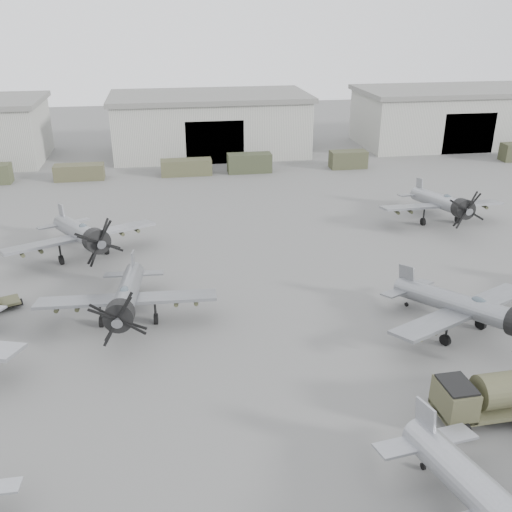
{
  "coord_description": "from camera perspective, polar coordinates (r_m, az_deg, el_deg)",
  "views": [
    {
      "loc": [
        -7.17,
        -23.66,
        20.49
      ],
      "look_at": [
        -0.54,
        16.65,
        2.5
      ],
      "focal_mm": 40.0,
      "sensor_mm": 36.0,
      "label": 1
    }
  ],
  "objects": [
    {
      "name": "support_truck_3",
      "position": [
        76.24,
        -6.98,
        8.8
      ],
      "size": [
        6.63,
        2.2,
        2.07
      ],
      "primitive_type": "cube",
      "color": "#46472E",
      "rests_on": "ground"
    },
    {
      "name": "ground",
      "position": [
        32.11,
        6.01,
        -16.05
      ],
      "size": [
        220.0,
        220.0,
        0.0
      ],
      "primitive_type": "plane",
      "color": "#535351",
      "rests_on": "ground"
    },
    {
      "name": "support_truck_4",
      "position": [
        76.95,
        -0.66,
        9.29
      ],
      "size": [
        5.82,
        2.2,
        2.51
      ],
      "primitive_type": "cube",
      "color": "#353A26",
      "rests_on": "ground"
    },
    {
      "name": "aircraft_far_1",
      "position": [
        60.56,
        18.24,
        5.06
      ],
      "size": [
        12.5,
        11.25,
        5.03
      ],
      "rotation": [
        0.0,
        0.0,
        0.01
      ],
      "color": "gray",
      "rests_on": "ground"
    },
    {
      "name": "hangar_center",
      "position": [
        87.42,
        -4.6,
        13.07
      ],
      "size": [
        29.0,
        14.8,
        8.7
      ],
      "color": "#ACADA2",
      "rests_on": "ground"
    },
    {
      "name": "fuel_tanker",
      "position": [
        33.8,
        23.21,
        -12.5
      ],
      "size": [
        7.17,
        3.41,
        2.74
      ],
      "rotation": [
        0.0,
        0.0,
        0.03
      ],
      "color": "#44432C",
      "rests_on": "ground"
    },
    {
      "name": "hangar_right",
      "position": [
        98.14,
        18.72,
        13.1
      ],
      "size": [
        29.0,
        14.8,
        8.7
      ],
      "color": "#ACADA2",
      "rests_on": "ground"
    },
    {
      "name": "support_truck_5",
      "position": [
        80.13,
        9.2,
        9.51
      ],
      "size": [
        5.0,
        2.2,
        2.35
      ],
      "primitive_type": "cube",
      "color": "#3B3D28",
      "rests_on": "ground"
    },
    {
      "name": "aircraft_mid_1",
      "position": [
        39.98,
        -12.85,
        -4.02
      ],
      "size": [
        12.41,
        11.17,
        4.96
      ],
      "rotation": [
        0.0,
        0.0,
        -0.06
      ],
      "color": "gray",
      "rests_on": "ground"
    },
    {
      "name": "aircraft_mid_2",
      "position": [
        40.2,
        20.55,
        -4.9
      ],
      "size": [
        11.96,
        10.85,
        4.9
      ],
      "rotation": [
        0.0,
        0.0,
        0.42
      ],
      "color": "gray",
      "rests_on": "ground"
    },
    {
      "name": "support_truck_2",
      "position": [
        76.96,
        -17.26,
        8.02
      ],
      "size": [
        6.2,
        2.2,
        1.97
      ],
      "primitive_type": "cube",
      "color": "#46452E",
      "rests_on": "ground"
    },
    {
      "name": "aircraft_far_0",
      "position": [
        51.49,
        -17.01,
        2.13
      ],
      "size": [
        12.96,
        11.75,
        5.31
      ],
      "rotation": [
        0.0,
        0.0,
        0.42
      ],
      "color": "gray",
      "rests_on": "ground"
    }
  ]
}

